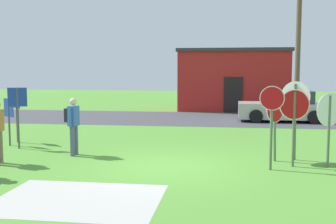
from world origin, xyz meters
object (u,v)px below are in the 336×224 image
object	(u,v)px
utility_pole	(298,42)
stop_sign_leaning_right	(275,115)
stop_sign_rear_left	(272,114)
person_in_teal	(73,122)
stop_sign_center_cluster	(329,117)
info_panel_middle	(9,113)
info_panel_rightmost	(17,107)
stop_sign_tallest	(295,106)
stop_sign_leaning_left	(294,114)
info_panel_leftmost	(18,107)
parked_car_on_street	(284,107)

from	to	relation	value
utility_pole	stop_sign_leaning_right	distance (m)	9.76
stop_sign_rear_left	person_in_teal	bearing A→B (deg)	169.83
stop_sign_rear_left	person_in_teal	size ratio (longest dim) A/B	1.25
stop_sign_rear_left	stop_sign_leaning_right	distance (m)	1.06
stop_sign_center_cluster	info_panel_middle	size ratio (longest dim) A/B	1.23
info_panel_rightmost	stop_sign_tallest	bearing A→B (deg)	-10.09
stop_sign_leaning_left	info_panel_middle	distance (m)	9.03
stop_sign_tallest	info_panel_rightmost	bearing A→B (deg)	169.91
stop_sign_center_cluster	info_panel_leftmost	distance (m)	9.26
stop_sign_leaning_right	person_in_teal	bearing A→B (deg)	-179.63
info_panel_leftmost	stop_sign_leaning_right	bearing A→B (deg)	-5.36
stop_sign_tallest	info_panel_middle	xyz separation A→B (m)	(-9.00, 0.99, -0.43)
info_panel_middle	stop_sign_rear_left	bearing A→B (deg)	-15.00
parked_car_on_street	stop_sign_center_cluster	world-z (taller)	stop_sign_center_cluster
stop_sign_tallest	stop_sign_leaning_right	world-z (taller)	stop_sign_tallest
person_in_teal	stop_sign_center_cluster	bearing A→B (deg)	-4.36
info_panel_leftmost	info_panel_rightmost	world-z (taller)	info_panel_leftmost
info_panel_leftmost	info_panel_rightmost	size ratio (longest dim) A/B	1.09
stop_sign_leaning_right	info_panel_middle	xyz separation A→B (m)	(-8.44, 1.17, -0.19)
stop_sign_rear_left	person_in_teal	distance (m)	5.67
parked_car_on_street	utility_pole	bearing A→B (deg)	-1.87
stop_sign_leaning_left	person_in_teal	world-z (taller)	stop_sign_leaning_left
stop_sign_leaning_left	person_in_teal	xyz separation A→B (m)	(-6.17, 0.59, -0.39)
utility_pole	person_in_teal	distance (m)	12.43
utility_pole	stop_sign_rear_left	world-z (taller)	utility_pole
person_in_teal	info_panel_rightmost	bearing A→B (deg)	146.11
stop_sign_leaning_left	stop_sign_center_cluster	bearing A→B (deg)	3.53
person_in_teal	stop_sign_tallest	bearing A→B (deg)	1.97
stop_sign_rear_left	stop_sign_leaning_right	world-z (taller)	stop_sign_rear_left
stop_sign_tallest	stop_sign_center_cluster	size ratio (longest dim) A/B	1.14
utility_pole	stop_sign_tallest	bearing A→B (deg)	-99.47
info_panel_middle	stop_sign_tallest	bearing A→B (deg)	-6.28
utility_pole	info_panel_leftmost	distance (m)	13.29
parked_car_on_street	stop_sign_leaning_left	distance (m)	9.92
stop_sign_tallest	info_panel_middle	size ratio (longest dim) A/B	1.40
utility_pole	info_panel_middle	bearing A→B (deg)	-142.65
stop_sign_leaning_left	info_panel_leftmost	world-z (taller)	stop_sign_leaning_left
utility_pole	stop_sign_center_cluster	xyz separation A→B (m)	(-0.78, -9.76, -2.55)
parked_car_on_street	stop_sign_center_cluster	bearing A→B (deg)	-91.27
stop_sign_tallest	stop_sign_rear_left	bearing A→B (deg)	-122.20
parked_car_on_street	info_panel_middle	distance (m)	12.78
stop_sign_leaning_left	stop_sign_rear_left	xyz separation A→B (m)	(-0.61, -0.41, 0.03)
stop_sign_tallest	info_panel_leftmost	distance (m)	8.47
stop_sign_leaning_left	info_panel_rightmost	size ratio (longest dim) A/B	1.12
stop_sign_center_cluster	info_panel_rightmost	size ratio (longest dim) A/B	1.07
stop_sign_leaning_left	stop_sign_rear_left	world-z (taller)	stop_sign_rear_left
utility_pole	stop_sign_leaning_left	xyz separation A→B (m)	(-1.66, -9.81, -2.48)
utility_pole	parked_car_on_street	size ratio (longest dim) A/B	1.70
parked_car_on_street	stop_sign_center_cluster	xyz separation A→B (m)	(-0.22, -9.78, 0.62)
stop_sign_tallest	info_panel_middle	world-z (taller)	stop_sign_tallest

